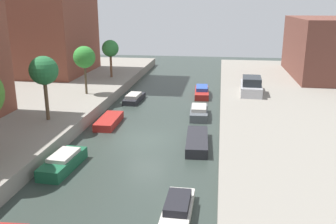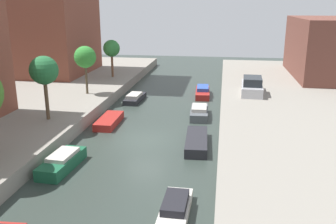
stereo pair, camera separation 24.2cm
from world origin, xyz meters
TOP-DOWN VIEW (x-y plane):
  - ground_plane at (0.00, 0.00)m, footprint 84.00×84.00m
  - street_tree_2 at (-7.37, 0.62)m, footprint 2.03×2.03m
  - street_tree_3 at (-7.37, 8.60)m, footprint 1.99×1.99m
  - street_tree_4 at (-7.37, 16.74)m, footprint 1.86×1.86m
  - parked_car at (7.79, 10.92)m, footprint 2.08×4.77m
  - moored_boat_left_2 at (-3.82, -5.14)m, footprint 1.59×3.87m
  - moored_boat_left_3 at (-3.56, 2.99)m, footprint 1.45×3.93m
  - moored_boat_left_4 at (-3.23, 10.20)m, footprint 1.48×3.90m
  - moored_boat_right_2 at (3.23, -9.09)m, footprint 1.29×3.72m
  - moored_boat_right_3 at (3.54, -0.53)m, footprint 1.61×4.64m
  - moored_boat_right_4 at (3.26, 6.09)m, footprint 1.57×3.90m
  - moored_boat_right_5 at (3.10, 13.32)m, footprint 1.58×4.38m

SIDE VIEW (x-z plane):
  - ground_plane at x=0.00m, z-range 0.00..0.00m
  - moored_boat_left_3 at x=-3.56m, z-range 0.00..0.57m
  - moored_boat_right_3 at x=3.54m, z-range 0.00..0.65m
  - moored_boat_left_4 at x=-3.23m, z-range -0.06..0.72m
  - moored_boat_right_2 at x=3.23m, z-range -0.07..0.73m
  - moored_boat_left_2 at x=-3.82m, z-range -0.05..0.84m
  - moored_boat_right_4 at x=3.26m, z-range -0.06..0.87m
  - moored_boat_right_5 at x=3.10m, z-range -0.07..0.88m
  - parked_car at x=7.79m, z-range 0.87..2.46m
  - street_tree_4 at x=-7.37m, z-range 2.11..6.29m
  - street_tree_3 at x=-7.37m, z-range 2.18..6.59m
  - street_tree_2 at x=-7.37m, z-range 2.24..6.85m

